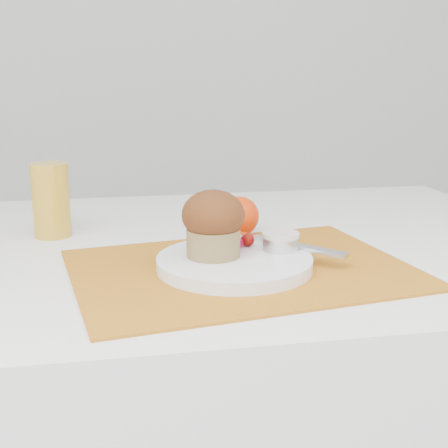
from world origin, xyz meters
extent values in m
cube|color=white|center=(0.00, 0.05, 0.38)|extent=(1.20, 0.80, 0.75)
cube|color=#B46B19|center=(0.02, -0.10, 0.75)|extent=(0.52, 0.41, 0.00)
cylinder|color=white|center=(0.01, -0.11, 0.76)|extent=(0.24, 0.24, 0.02)
cylinder|color=silver|center=(0.09, -0.08, 0.78)|extent=(0.06, 0.06, 0.02)
cylinder|color=beige|center=(0.09, -0.08, 0.79)|extent=(0.07, 0.07, 0.01)
ellipsoid|color=#5E021A|center=(0.02, -0.07, 0.78)|extent=(0.02, 0.02, 0.02)
ellipsoid|color=#570502|center=(0.04, -0.06, 0.78)|extent=(0.02, 0.02, 0.02)
cube|color=#B9BCC3|center=(0.09, -0.06, 0.77)|extent=(0.16, 0.18, 0.01)
sphere|color=#EB3D08|center=(0.06, 0.08, 0.78)|extent=(0.07, 0.07, 0.07)
cylinder|color=gold|center=(-0.26, 0.14, 0.81)|extent=(0.07, 0.07, 0.13)
cylinder|color=olive|center=(-0.02, -0.10, 0.79)|extent=(0.10, 0.10, 0.04)
ellipsoid|color=#361809|center=(-0.02, -0.10, 0.83)|extent=(0.09, 0.09, 0.07)
camera|label=1|loc=(-0.16, -0.93, 1.03)|focal=50.00mm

